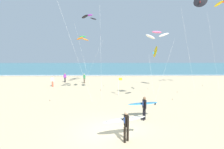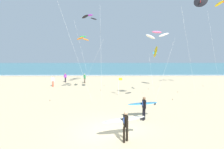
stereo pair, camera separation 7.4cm
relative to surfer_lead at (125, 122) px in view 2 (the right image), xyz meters
name	(u,v)px [view 2 (the right image)]	position (x,y,z in m)	size (l,w,h in m)	color
ground_plane	(109,131)	(-0.87, 1.23, -1.05)	(160.00, 160.00, 0.00)	#D1BA8E
ocean_water	(111,67)	(-0.87, 59.56, -1.01)	(160.00, 60.00, 0.08)	teal
shoreline_foam	(110,75)	(-0.87, 29.86, -0.96)	(160.00, 1.06, 0.01)	white
surfer_lead	(125,122)	(0.00, 0.00, 0.00)	(2.48, 1.11, 1.71)	black
surfer_trailing	(143,105)	(1.60, 3.16, 0.00)	(2.25, 1.01, 1.71)	black
kite_arc_violet_near	(90,17)	(-3.84, 16.82, 9.04)	(3.79, 3.15, 10.44)	black
kite_delta_charcoal_mid	(201,1)	(9.28, 11.10, 9.59)	(2.51, 1.80, 11.39)	black
kite_delta_golden_high	(155,52)	(4.34, 11.15, 3.98)	(0.47, 3.87, 5.69)	yellow
kite_arc_rose_distant	(157,35)	(3.56, 7.54, 5.51)	(3.18, 2.57, 6.90)	white
kite_arc_emerald_outer	(83,38)	(-4.99, 17.82, 6.12)	(4.11, 2.56, 7.51)	orange
bystander_purple_top	(65,78)	(-8.51, 20.36, -0.24)	(0.41, 0.34, 1.59)	black
bystander_green_top	(85,78)	(-5.10, 19.47, -0.24)	(0.40, 0.36, 1.59)	#4C3D2D
bystander_white_top	(53,81)	(-9.28, 16.25, -0.24)	(0.50, 0.22, 1.59)	#D8593F
lifeguard_flag	(119,84)	(0.18, 10.79, 0.22)	(0.44, 0.05, 2.10)	silver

